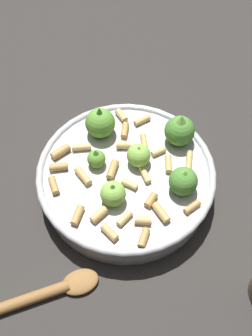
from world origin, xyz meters
name	(u,v)px	position (x,y,z in m)	size (l,w,h in m)	color
ground_plane	(126,188)	(0.00, 0.00, 0.00)	(2.40, 2.40, 0.00)	#2D2B28
cooking_pan	(127,175)	(0.00, 0.00, 0.03)	(0.27, 0.27, 0.10)	#B7B7BC
wooden_spoon	(23,301)	(-0.04, 0.23, 0.01)	(0.12, 0.23, 0.02)	olive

